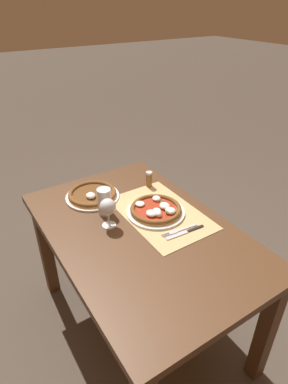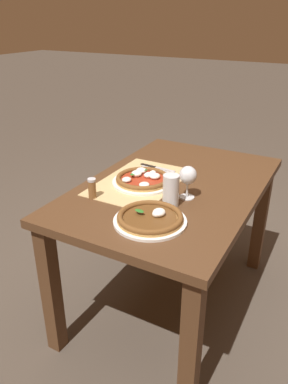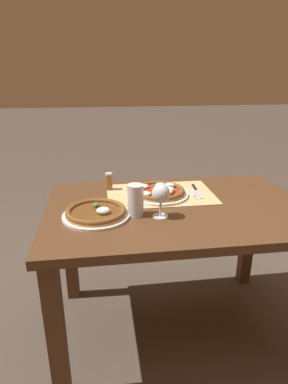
{
  "view_description": "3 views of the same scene",
  "coord_description": "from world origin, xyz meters",
  "px_view_note": "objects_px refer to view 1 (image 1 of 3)",
  "views": [
    {
      "loc": [
        -1.06,
        0.66,
        1.72
      ],
      "look_at": [
        0.19,
        -0.14,
        0.81
      ],
      "focal_mm": 30.0,
      "sensor_mm": 36.0,
      "label": 1
    },
    {
      "loc": [
        1.56,
        0.69,
        1.51
      ],
      "look_at": [
        0.28,
        -0.01,
        0.81
      ],
      "focal_mm": 35.0,
      "sensor_mm": 36.0,
      "label": 2
    },
    {
      "loc": [
        0.36,
        1.39,
        1.35
      ],
      "look_at": [
        0.16,
        -0.06,
        0.8
      ],
      "focal_mm": 30.0,
      "sensor_mm": 36.0,
      "label": 3
    }
  ],
  "objects_px": {
    "pint_glass": "(105,202)",
    "pizza_near": "(156,210)",
    "pepper_shaker": "(149,179)",
    "knife": "(185,232)",
    "wine_glass": "(108,208)",
    "fork": "(180,230)",
    "pizza_far": "(92,195)"
  },
  "relations": [
    {
      "from": "pint_glass",
      "to": "pizza_near",
      "type": "bearing_deg",
      "value": -123.74
    },
    {
      "from": "pizza_near",
      "to": "pepper_shaker",
      "type": "relative_size",
      "value": 3.15
    },
    {
      "from": "pint_glass",
      "to": "knife",
      "type": "xyz_separation_m",
      "value": [
        -0.36,
        -0.25,
        -0.06
      ]
    },
    {
      "from": "pint_glass",
      "to": "pepper_shaker",
      "type": "xyz_separation_m",
      "value": [
        0.11,
        -0.35,
        -0.02
      ]
    },
    {
      "from": "wine_glass",
      "to": "pepper_shaker",
      "type": "height_order",
      "value": "wine_glass"
    },
    {
      "from": "pizza_near",
      "to": "pepper_shaker",
      "type": "distance_m",
      "value": 0.28
    },
    {
      "from": "pepper_shaker",
      "to": "pizza_near",
      "type": "bearing_deg",
      "value": 153.91
    },
    {
      "from": "pint_glass",
      "to": "fork",
      "type": "height_order",
      "value": "pint_glass"
    },
    {
      "from": "pepper_shaker",
      "to": "fork",
      "type": "bearing_deg",
      "value": 165.69
    },
    {
      "from": "pizza_far",
      "to": "fork",
      "type": "xyz_separation_m",
      "value": [
        -0.51,
        -0.23,
        -0.01
      ]
    },
    {
      "from": "wine_glass",
      "to": "pint_glass",
      "type": "xyz_separation_m",
      "value": [
        0.11,
        -0.03,
        -0.04
      ]
    },
    {
      "from": "pepper_shaker",
      "to": "knife",
      "type": "bearing_deg",
      "value": 167.79
    },
    {
      "from": "pizza_near",
      "to": "wine_glass",
      "type": "bearing_deg",
      "value": 80.92
    },
    {
      "from": "pint_glass",
      "to": "pizza_far",
      "type": "bearing_deg",
      "value": -2.7
    },
    {
      "from": "knife",
      "to": "pepper_shaker",
      "type": "xyz_separation_m",
      "value": [
        0.46,
        -0.1,
        0.04
      ]
    },
    {
      "from": "pizza_near",
      "to": "wine_glass",
      "type": "height_order",
      "value": "wine_glass"
    },
    {
      "from": "pizza_far",
      "to": "knife",
      "type": "distance_m",
      "value": 0.58
    },
    {
      "from": "knife",
      "to": "fork",
      "type": "bearing_deg",
      "value": 22.16
    },
    {
      "from": "wine_glass",
      "to": "pepper_shaker",
      "type": "distance_m",
      "value": 0.44
    },
    {
      "from": "fork",
      "to": "pizza_far",
      "type": "bearing_deg",
      "value": 24.05
    },
    {
      "from": "pizza_far",
      "to": "pint_glass",
      "type": "height_order",
      "value": "pint_glass"
    },
    {
      "from": "pint_glass",
      "to": "wine_glass",
      "type": "bearing_deg",
      "value": 162.53
    },
    {
      "from": "fork",
      "to": "knife",
      "type": "relative_size",
      "value": 0.93
    },
    {
      "from": "wine_glass",
      "to": "pepper_shaker",
      "type": "bearing_deg",
      "value": -60.69
    },
    {
      "from": "pizza_far",
      "to": "fork",
      "type": "relative_size",
      "value": 1.5
    },
    {
      "from": "pint_glass",
      "to": "knife",
      "type": "height_order",
      "value": "pint_glass"
    },
    {
      "from": "pizza_near",
      "to": "pizza_far",
      "type": "xyz_separation_m",
      "value": [
        0.32,
        0.21,
        -0.0
      ]
    },
    {
      "from": "pint_glass",
      "to": "pepper_shaker",
      "type": "distance_m",
      "value": 0.36
    },
    {
      "from": "pizza_far",
      "to": "pint_glass",
      "type": "relative_size",
      "value": 2.08
    },
    {
      "from": "fork",
      "to": "knife",
      "type": "xyz_separation_m",
      "value": [
        -0.03,
        -0.01,
        0.0
      ]
    },
    {
      "from": "wine_glass",
      "to": "knife",
      "type": "height_order",
      "value": "wine_glass"
    },
    {
      "from": "pizza_near",
      "to": "pint_glass",
      "type": "relative_size",
      "value": 2.1
    }
  ]
}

